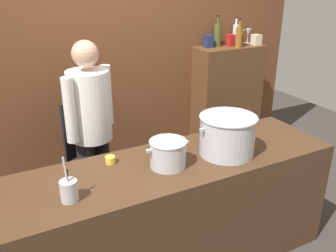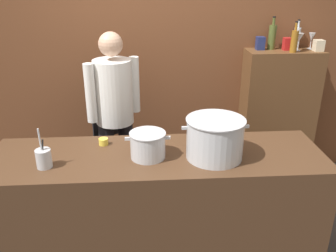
# 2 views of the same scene
# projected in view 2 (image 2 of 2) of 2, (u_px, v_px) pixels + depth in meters

# --- Properties ---
(ground_plane) EXTENTS (8.00, 8.00, 0.00)m
(ground_plane) POSITION_uv_depth(u_px,v_px,m) (159.00, 251.00, 2.95)
(ground_plane) COLOR #383330
(brick_back_panel) EXTENTS (4.40, 0.10, 3.00)m
(brick_back_panel) POSITION_uv_depth(u_px,v_px,m) (151.00, 38.00, 3.64)
(brick_back_panel) COLOR brown
(brick_back_panel) RESTS_ON ground_plane
(prep_counter) EXTENTS (2.43, 0.70, 0.90)m
(prep_counter) POSITION_uv_depth(u_px,v_px,m) (158.00, 206.00, 2.77)
(prep_counter) COLOR #472D1C
(prep_counter) RESTS_ON ground_plane
(bar_cabinet) EXTENTS (0.76, 0.32, 1.40)m
(bar_cabinet) POSITION_uv_depth(u_px,v_px,m) (277.00, 116.00, 3.85)
(bar_cabinet) COLOR brown
(bar_cabinet) RESTS_ON ground_plane
(chef) EXTENTS (0.46, 0.41, 1.66)m
(chef) POSITION_uv_depth(u_px,v_px,m) (114.00, 109.00, 3.27)
(chef) COLOR black
(chef) RESTS_ON ground_plane
(stockpot_large) EXTENTS (0.47, 0.42, 0.29)m
(stockpot_large) POSITION_uv_depth(u_px,v_px,m) (215.00, 138.00, 2.51)
(stockpot_large) COLOR #B7BABF
(stockpot_large) RESTS_ON prep_counter
(stockpot_small) EXTENTS (0.32, 0.26, 0.19)m
(stockpot_small) POSITION_uv_depth(u_px,v_px,m) (148.00, 145.00, 2.52)
(stockpot_small) COLOR #B7BABF
(stockpot_small) RESTS_ON prep_counter
(utensil_crock) EXTENTS (0.10, 0.10, 0.28)m
(utensil_crock) POSITION_uv_depth(u_px,v_px,m) (44.00, 158.00, 2.40)
(utensil_crock) COLOR #B7BABF
(utensil_crock) RESTS_ON prep_counter
(butter_jar) EXTENTS (0.07, 0.07, 0.05)m
(butter_jar) POSITION_uv_depth(u_px,v_px,m) (103.00, 142.00, 2.74)
(butter_jar) COLOR yellow
(butter_jar) RESTS_ON prep_counter
(wine_bottle_amber) EXTENTS (0.07, 0.07, 0.29)m
(wine_bottle_amber) POSITION_uv_depth(u_px,v_px,m) (294.00, 41.00, 3.45)
(wine_bottle_amber) COLOR #8C5919
(wine_bottle_amber) RESTS_ON bar_cabinet
(wine_bottle_clear) EXTENTS (0.07, 0.07, 0.29)m
(wine_bottle_clear) POSITION_uv_depth(u_px,v_px,m) (297.00, 37.00, 3.63)
(wine_bottle_clear) COLOR silver
(wine_bottle_clear) RESTS_ON bar_cabinet
(wine_bottle_olive) EXTENTS (0.08, 0.08, 0.32)m
(wine_bottle_olive) POSITION_uv_depth(u_px,v_px,m) (272.00, 37.00, 3.58)
(wine_bottle_olive) COLOR #475123
(wine_bottle_olive) RESTS_ON bar_cabinet
(wine_glass_short) EXTENTS (0.06, 0.06, 0.16)m
(wine_glass_short) POSITION_uv_depth(u_px,v_px,m) (312.00, 38.00, 3.59)
(wine_glass_short) COLOR silver
(wine_glass_short) RESTS_ON bar_cabinet
(wine_glass_tall) EXTENTS (0.08, 0.08, 0.17)m
(wine_glass_tall) POSITION_uv_depth(u_px,v_px,m) (299.00, 38.00, 3.51)
(wine_glass_tall) COLOR silver
(wine_glass_tall) RESTS_ON bar_cabinet
(spice_tin_red) EXTENTS (0.07, 0.07, 0.12)m
(spice_tin_red) POSITION_uv_depth(u_px,v_px,m) (287.00, 44.00, 3.56)
(spice_tin_red) COLOR red
(spice_tin_red) RESTS_ON bar_cabinet
(spice_tin_navy) EXTENTS (0.08, 0.08, 0.13)m
(spice_tin_navy) POSITION_uv_depth(u_px,v_px,m) (260.00, 43.00, 3.58)
(spice_tin_navy) COLOR navy
(spice_tin_navy) RESTS_ON bar_cabinet
(spice_tin_cream) EXTENTS (0.09, 0.09, 0.11)m
(spice_tin_cream) POSITION_uv_depth(u_px,v_px,m) (319.00, 46.00, 3.52)
(spice_tin_cream) COLOR beige
(spice_tin_cream) RESTS_ON bar_cabinet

